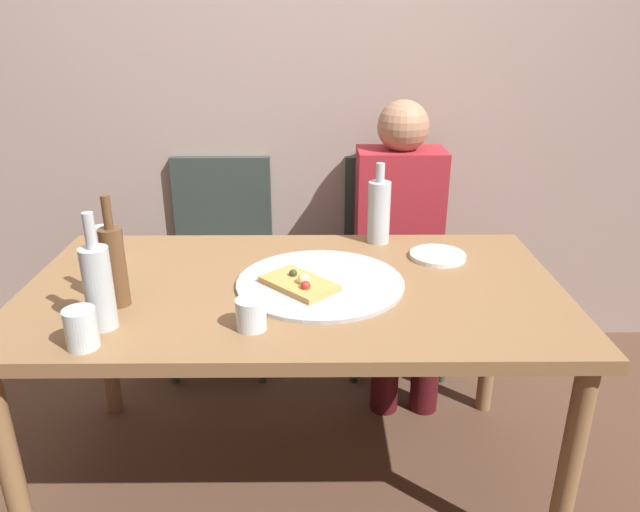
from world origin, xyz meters
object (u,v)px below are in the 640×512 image
at_px(wine_glass, 251,314).
at_px(chair_right, 395,248).
at_px(dining_table, 294,307).
at_px(water_bottle, 114,264).
at_px(pizza_slice_last, 299,283).
at_px(tumbler_near, 81,329).
at_px(tumbler_far, 103,244).
at_px(pizza_tray, 320,282).
at_px(guest_in_sweater, 401,233).
at_px(plate_stack, 438,256).
at_px(chair_left, 221,249).
at_px(beer_bottle, 379,211).
at_px(wine_bottle, 98,285).

height_order(wine_glass, chair_right, chair_right).
relative_size(dining_table, water_bottle, 5.08).
xyz_separation_m(pizza_slice_last, tumbler_near, (-0.52, -0.32, 0.03)).
bearing_deg(pizza_slice_last, tumbler_far, 159.60).
bearing_deg(dining_table, water_bottle, -165.32).
xyz_separation_m(pizza_tray, tumbler_far, (-0.71, 0.20, 0.05)).
bearing_deg(guest_in_sweater, chair_right, -90.00).
bearing_deg(plate_stack, wine_glass, -140.34).
xyz_separation_m(pizza_slice_last, chair_left, (-0.37, 0.87, -0.23)).
height_order(tumbler_far, chair_right, chair_right).
bearing_deg(beer_bottle, wine_bottle, -141.36).
relative_size(chair_left, chair_right, 1.00).
xyz_separation_m(dining_table, guest_in_sweater, (0.42, 0.68, -0.01)).
bearing_deg(guest_in_sweater, dining_table, 58.33).
bearing_deg(beer_bottle, pizza_tray, -120.33).
bearing_deg(guest_in_sweater, tumbler_far, 24.59).
distance_m(dining_table, tumbler_far, 0.68).
relative_size(pizza_slice_last, wine_bottle, 0.80).
xyz_separation_m(wine_bottle, chair_left, (0.13, 1.09, -0.33)).
height_order(pizza_slice_last, water_bottle, water_bottle).
bearing_deg(wine_bottle, tumbler_near, -99.18).
relative_size(wine_glass, chair_right, 0.09).
xyz_separation_m(water_bottle, wine_glass, (0.38, -0.14, -0.08)).
bearing_deg(wine_bottle, pizza_slice_last, 23.09).
bearing_deg(tumbler_near, pizza_tray, 31.97).
height_order(wine_bottle, plate_stack, wine_bottle).
height_order(pizza_tray, pizza_slice_last, pizza_slice_last).
relative_size(wine_bottle, guest_in_sweater, 0.27).
bearing_deg(tumbler_far, plate_stack, 0.40).
distance_m(wine_glass, plate_stack, 0.75).
bearing_deg(chair_right, wine_glass, 64.75).
height_order(dining_table, beer_bottle, beer_bottle).
bearing_deg(beer_bottle, tumbler_near, -137.65).
bearing_deg(wine_glass, dining_table, 69.77).
xyz_separation_m(tumbler_far, guest_in_sweater, (1.05, 0.48, -0.14)).
bearing_deg(plate_stack, chair_right, 94.99).
bearing_deg(pizza_tray, guest_in_sweater, 63.37).
bearing_deg(pizza_tray, tumbler_far, 164.64).
bearing_deg(dining_table, wine_glass, -110.23).
height_order(dining_table, water_bottle, water_bottle).
height_order(tumbler_near, chair_right, chair_right).
bearing_deg(chair_left, pizza_tray, 117.74).
bearing_deg(tumbler_near, tumbler_far, 103.31).
xyz_separation_m(pizza_tray, wine_bottle, (-0.56, -0.26, 0.11)).
height_order(beer_bottle, water_bottle, water_bottle).
height_order(wine_glass, chair_left, chair_left).
height_order(pizza_tray, chair_left, chair_left).
xyz_separation_m(dining_table, pizza_tray, (0.08, 0.00, 0.08)).
bearing_deg(guest_in_sweater, chair_left, -11.06).
height_order(wine_bottle, tumbler_near, wine_bottle).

